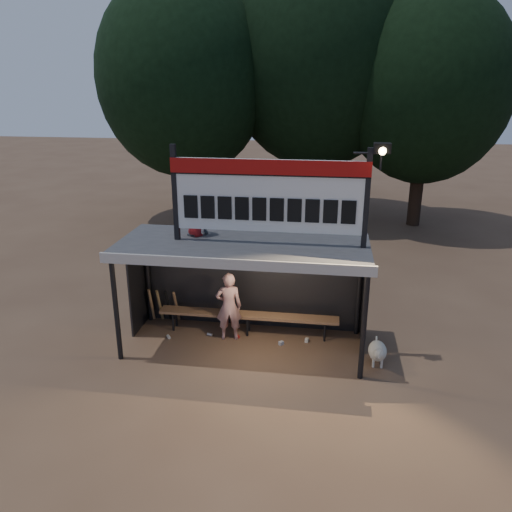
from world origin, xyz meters
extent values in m
plane|color=brown|center=(0.00, 0.00, 0.00)|extent=(80.00, 80.00, 0.00)
imported|color=silver|center=(-0.37, 0.26, 0.77)|extent=(0.62, 0.46, 1.54)
imported|color=gray|center=(-1.09, 0.37, 2.92)|extent=(0.73, 0.71, 1.19)
imported|color=#B41B1E|center=(-1.06, 0.30, 2.75)|extent=(0.50, 0.49, 0.86)
cube|color=#3C3C3F|center=(0.00, 0.00, 2.26)|extent=(5.00, 2.00, 0.12)
cube|color=silver|center=(0.00, -1.02, 2.22)|extent=(5.10, 0.06, 0.20)
cylinder|color=black|center=(-2.40, -0.90, 1.10)|extent=(0.10, 0.10, 2.20)
cylinder|color=black|center=(2.40, -0.90, 1.10)|extent=(0.10, 0.10, 2.20)
cylinder|color=black|center=(-2.40, 0.90, 1.10)|extent=(0.10, 0.10, 2.20)
cylinder|color=black|center=(2.40, 0.90, 1.10)|extent=(0.10, 0.10, 2.20)
cube|color=black|center=(0.00, 1.00, 1.10)|extent=(5.00, 0.04, 2.20)
cube|color=black|center=(-2.50, 0.50, 1.10)|extent=(0.04, 1.00, 2.20)
cube|color=black|center=(2.50, 0.50, 1.10)|extent=(0.04, 1.00, 2.20)
cylinder|color=black|center=(0.00, 1.00, 2.15)|extent=(5.00, 0.06, 0.06)
cube|color=black|center=(-1.35, 0.00, 3.27)|extent=(0.10, 0.10, 1.90)
cube|color=black|center=(2.35, 0.00, 3.27)|extent=(0.10, 0.10, 1.90)
cube|color=white|center=(0.50, 0.00, 3.27)|extent=(3.80, 0.08, 1.40)
cube|color=#A40E0B|center=(0.50, -0.05, 3.83)|extent=(3.80, 0.04, 0.28)
cube|color=black|center=(0.50, -0.06, 3.68)|extent=(3.80, 0.02, 0.03)
cube|color=black|center=(-1.03, -0.05, 3.02)|extent=(0.27, 0.03, 0.45)
cube|color=black|center=(-0.69, -0.05, 3.02)|extent=(0.27, 0.03, 0.45)
cube|color=black|center=(-0.35, -0.05, 3.02)|extent=(0.27, 0.03, 0.45)
cube|color=black|center=(-0.01, -0.05, 3.02)|extent=(0.27, 0.03, 0.45)
cube|color=black|center=(0.33, -0.05, 3.02)|extent=(0.27, 0.03, 0.45)
cube|color=black|center=(0.67, -0.05, 3.02)|extent=(0.27, 0.03, 0.45)
cube|color=black|center=(1.01, -0.05, 3.02)|extent=(0.27, 0.03, 0.45)
cube|color=black|center=(1.35, -0.05, 3.02)|extent=(0.27, 0.03, 0.45)
cube|color=black|center=(1.69, -0.05, 3.02)|extent=(0.27, 0.03, 0.45)
cube|color=black|center=(2.03, -0.05, 3.02)|extent=(0.27, 0.03, 0.45)
cylinder|color=black|center=(2.30, 0.00, 4.12)|extent=(0.50, 0.04, 0.04)
cylinder|color=black|center=(2.55, 0.00, 3.97)|extent=(0.04, 0.04, 0.30)
cube|color=black|center=(2.55, -0.05, 4.22)|extent=(0.30, 0.22, 0.18)
sphere|color=#FFD88C|center=(2.55, -0.14, 4.18)|extent=(0.14, 0.14, 0.14)
cube|color=#946845|center=(0.00, 0.55, 0.45)|extent=(4.00, 0.35, 0.06)
cylinder|color=black|center=(-1.70, 0.43, 0.23)|extent=(0.05, 0.05, 0.45)
cylinder|color=black|center=(-1.70, 0.67, 0.23)|extent=(0.05, 0.05, 0.45)
cylinder|color=black|center=(0.00, 0.43, 0.23)|extent=(0.05, 0.05, 0.45)
cylinder|color=black|center=(0.00, 0.67, 0.23)|extent=(0.05, 0.05, 0.45)
cylinder|color=black|center=(1.70, 0.43, 0.23)|extent=(0.05, 0.05, 0.45)
cylinder|color=black|center=(1.70, 0.67, 0.23)|extent=(0.05, 0.05, 0.45)
cylinder|color=#311D15|center=(-4.00, 10.00, 1.87)|extent=(0.50, 0.50, 3.74)
ellipsoid|color=black|center=(-4.00, 10.00, 5.53)|extent=(6.46, 6.46, 7.48)
cylinder|color=black|center=(1.00, 11.50, 2.09)|extent=(0.50, 0.50, 4.18)
ellipsoid|color=black|center=(1.00, 11.50, 6.18)|extent=(7.22, 7.22, 8.36)
cylinder|color=black|center=(5.00, 10.50, 1.76)|extent=(0.50, 0.50, 3.52)
ellipsoid|color=black|center=(5.00, 10.50, 5.20)|extent=(6.08, 6.08, 7.04)
ellipsoid|color=silver|center=(2.75, -0.31, 0.27)|extent=(0.36, 0.58, 0.36)
sphere|color=beige|center=(2.75, -0.59, 0.36)|extent=(0.22, 0.22, 0.22)
cone|color=beige|center=(2.75, -0.69, 0.34)|extent=(0.10, 0.10, 0.10)
cone|color=beige|center=(2.70, -0.61, 0.46)|extent=(0.06, 0.06, 0.07)
cone|color=beige|center=(2.80, -0.61, 0.46)|extent=(0.06, 0.06, 0.07)
cylinder|color=silver|center=(2.67, -0.49, 0.09)|extent=(0.05, 0.05, 0.18)
cylinder|color=beige|center=(2.83, -0.49, 0.09)|extent=(0.05, 0.05, 0.18)
cylinder|color=#F0E4CF|center=(2.67, -0.13, 0.09)|extent=(0.05, 0.05, 0.18)
cylinder|color=beige|center=(2.83, -0.13, 0.09)|extent=(0.05, 0.05, 0.18)
cylinder|color=#EFE7CE|center=(2.75, -0.01, 0.34)|extent=(0.04, 0.16, 0.14)
cylinder|color=#9C7349|center=(-2.33, 0.82, 0.43)|extent=(0.07, 0.27, 0.84)
cylinder|color=olive|center=(-2.13, 0.82, 0.43)|extent=(0.09, 0.30, 0.83)
cylinder|color=black|center=(-1.93, 0.82, 0.43)|extent=(0.07, 0.32, 0.83)
cylinder|color=#8C6441|center=(-1.73, 0.82, 0.43)|extent=(0.07, 0.35, 0.82)
cube|color=#B2271E|center=(-0.62, 0.77, 0.04)|extent=(0.11, 0.12, 0.08)
cylinder|color=#B6B6BB|center=(-0.82, 0.30, 0.04)|extent=(0.13, 0.10, 0.07)
cube|color=beige|center=(1.32, 0.35, 0.04)|extent=(0.09, 0.11, 0.08)
cylinder|color=#A7221C|center=(-0.20, 0.32, 0.04)|extent=(0.12, 0.14, 0.07)
cube|color=#B0B0B5|center=(0.79, 0.13, 0.04)|extent=(0.12, 0.12, 0.08)
cylinder|color=beige|center=(-1.70, 0.06, 0.04)|extent=(0.12, 0.14, 0.07)
camera|label=1|loc=(1.64, -9.33, 5.32)|focal=35.00mm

